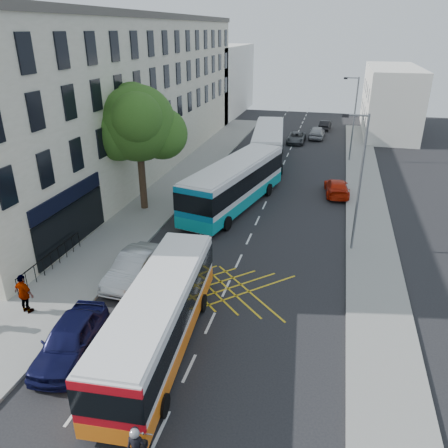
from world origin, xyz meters
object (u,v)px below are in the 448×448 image
Objects in this scene: bus_near at (159,317)px; bus_mid at (235,184)px; parked_car_blue at (70,339)px; bus_far at (268,144)px; lamp_far at (353,115)px; distant_car_grey at (296,138)px; distant_car_dark at (325,125)px; street_tree at (138,124)px; lamp_near at (359,177)px; red_hatchback at (337,187)px; parked_car_silver at (135,267)px; pedestrian_far at (24,294)px; distant_car_silver at (317,132)px.

bus_mid reaches higher than bus_near.
bus_far is at bearing 76.48° from parked_car_blue.
lamp_far is 1.88× the size of distant_car_grey.
distant_car_dark is (4.95, 17.24, -1.20)m from bus_far.
parked_car_blue is (-2.75, -17.63, -1.02)m from bus_mid.
street_tree reaches higher than parked_car_blue.
bus_far is at bearing -164.49° from lamp_far.
lamp_near is at bearing 50.53° from bus_near.
lamp_far is 11.06m from red_hatchback.
distant_car_grey is (-4.92, 16.91, -0.04)m from red_hatchback.
bus_mid is (-0.59, 16.26, 0.28)m from bus_near.
parked_car_silver is at bearing 82.56° from parked_car_blue.
pedestrian_far reaches higher than red_hatchback.
lamp_far is 17.22m from bus_mid.
red_hatchback is (13.73, 6.76, -5.66)m from street_tree.
bus_far reaches higher than bus_near.
distant_car_dark is (0.77, 5.50, -0.15)m from distant_car_silver.
bus_far is 24.42m from parked_car_silver.
parked_car_silver is at bearing -117.63° from pedestrian_far.
distant_car_silver is at bearing 72.56° from parked_car_blue.
pedestrian_far is at bearing 143.78° from parked_car_blue.
red_hatchback is (6.90, -8.09, -1.17)m from bus_far.
parked_car_blue is 0.99× the size of parked_car_silver.
lamp_near is 35.40m from distant_car_dark.
bus_far is 10.70m from red_hatchback.
distant_car_grey is 8.93m from distant_car_dark.
parked_car_blue is at bearing -87.41° from parked_car_silver.
bus_far is at bearing -90.27° from pedestrian_far.
bus_mid is at bearing 85.61° from distant_car_dark.
red_hatchback is (-0.97, 9.72, -3.98)m from lamp_near.
distant_car_silver is 2.22× the size of pedestrian_far.
street_tree is 16.74m from parked_car_blue.
lamp_near is at bearing -131.23° from pedestrian_far.
street_tree is 4.46× the size of pedestrian_far.
street_tree reaches higher than distant_car_silver.
street_tree is 29.31m from distant_car_silver.
street_tree is at bearing 168.60° from lamp_near.
lamp_far is 0.64× the size of bus_mid.
parked_car_silver is (-2.75, -11.57, -1.04)m from bus_mid.
parked_car_blue is at bearing -96.22° from distant_car_grey.
distant_car_silver is (4.18, 11.74, -1.05)m from bus_far.
lamp_near is 13.36m from parked_car_silver.
pedestrian_far is (-14.65, -30.48, -3.48)m from lamp_far.
pedestrian_far is (-14.65, -10.48, -3.48)m from lamp_near.
distant_car_grey is 3.66m from distant_car_silver.
lamp_near is 2.22× the size of distant_car_dark.
parked_car_silver is at bearing -104.52° from bus_far.
distant_car_grey is at bearing 82.75° from bus_near.
parked_car_blue is at bearing -86.14° from bus_mid.
street_tree is 1.87× the size of parked_car_silver.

